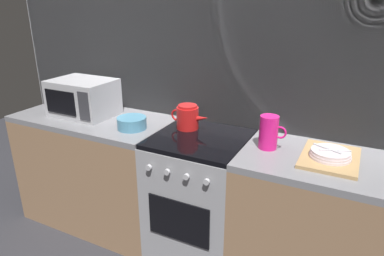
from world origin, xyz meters
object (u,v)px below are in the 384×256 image
Objects in this scene: kettle at (188,117)px; mixing_bowl at (132,123)px; dish_pile at (330,156)px; pitcher at (269,132)px; microwave at (83,98)px; stove_unit at (200,197)px.

kettle reaches higher than mixing_bowl.
mixing_bowl reaches higher than dish_pile.
dish_pile is at bearing -5.21° from kettle.
microwave is at bearing -179.49° from pitcher.
microwave is at bearing 170.56° from mixing_bowl.
stove_unit is at bearing 8.54° from mixing_bowl.
dish_pile is (0.78, 0.02, 0.47)m from stove_unit.
pitcher reaches higher than kettle.
mixing_bowl is 0.92m from pitcher.
mixing_bowl is at bearing -152.73° from kettle.
microwave is 0.52m from mixing_bowl.
kettle is at bearing 172.25° from pitcher.
microwave is 1.42m from pitcher.
mixing_bowl is 1.27m from dish_pile.
pitcher reaches higher than dish_pile.
pitcher is (1.42, 0.01, -0.03)m from microwave.
microwave is 2.30× the size of mixing_bowl.
stove_unit is at bearing -35.28° from kettle.
pitcher is at bearing 5.98° from mixing_bowl.
pitcher is (0.58, -0.08, 0.02)m from kettle.
kettle is 0.58m from pitcher.
kettle is at bearing 174.79° from dish_pile.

